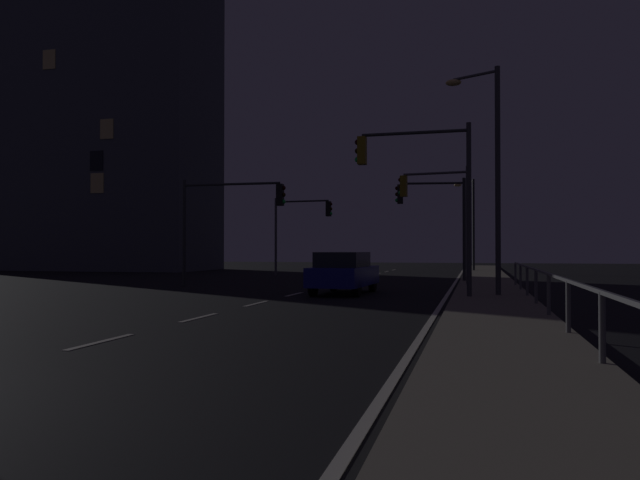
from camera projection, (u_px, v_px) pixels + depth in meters
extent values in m
plane|color=black|center=(298.00, 294.00, 23.05)|extent=(112.00, 112.00, 0.00)
cube|color=gray|center=(491.00, 295.00, 21.31)|extent=(2.57, 77.00, 0.14)
cube|color=silver|center=(101.00, 342.00, 10.95)|extent=(0.14, 2.00, 0.01)
cube|color=silver|center=(199.00, 318.00, 14.82)|extent=(0.14, 2.00, 0.01)
cube|color=silver|center=(257.00, 304.00, 18.70)|extent=(0.14, 2.00, 0.01)
cube|color=silver|center=(294.00, 294.00, 22.57)|extent=(0.14, 2.00, 0.01)
cube|color=silver|center=(321.00, 288.00, 26.44)|extent=(0.14, 2.00, 0.01)
cube|color=silver|center=(341.00, 283.00, 30.32)|extent=(0.14, 2.00, 0.01)
cube|color=silver|center=(356.00, 279.00, 34.19)|extent=(0.14, 2.00, 0.01)
cube|color=silver|center=(368.00, 276.00, 38.07)|extent=(0.14, 2.00, 0.01)
cube|color=silver|center=(378.00, 274.00, 41.94)|extent=(0.14, 2.00, 0.01)
cube|color=silver|center=(387.00, 272.00, 45.81)|extent=(0.14, 2.00, 0.01)
cube|color=silver|center=(394.00, 270.00, 49.69)|extent=(0.14, 2.00, 0.01)
cube|color=silver|center=(452.00, 288.00, 26.53)|extent=(0.14, 53.00, 0.01)
cube|color=navy|center=(344.00, 276.00, 22.97)|extent=(1.97, 4.46, 0.70)
cube|color=#1E2328|center=(343.00, 259.00, 22.74)|extent=(1.69, 2.52, 0.55)
cylinder|color=black|center=(334.00, 283.00, 24.54)|extent=(0.24, 0.65, 0.64)
cylinder|color=black|center=(373.00, 284.00, 24.08)|extent=(0.24, 0.65, 0.64)
cylinder|color=black|center=(313.00, 287.00, 21.84)|extent=(0.24, 0.65, 0.64)
cylinder|color=black|center=(357.00, 288.00, 21.38)|extent=(0.24, 0.65, 0.64)
cylinder|color=#4C4C51|center=(468.00, 225.00, 26.64)|extent=(0.16, 0.16, 5.18)
cylinder|color=#4C4C51|center=(435.00, 173.00, 27.19)|extent=(2.85, 0.44, 0.11)
cube|color=olive|center=(404.00, 186.00, 27.70)|extent=(0.32, 0.37, 0.95)
sphere|color=black|center=(400.00, 180.00, 27.76)|extent=(0.20, 0.20, 0.20)
sphere|color=black|center=(400.00, 186.00, 27.76)|extent=(0.20, 0.20, 0.20)
sphere|color=#19D84C|center=(400.00, 193.00, 27.75)|extent=(0.20, 0.20, 0.20)
cylinder|color=#2D3033|center=(184.00, 233.00, 27.69)|extent=(0.16, 0.16, 4.84)
cylinder|color=#2D3033|center=(231.00, 184.00, 27.21)|extent=(4.54, 0.21, 0.11)
cube|color=black|center=(280.00, 195.00, 26.69)|extent=(0.29, 0.35, 0.95)
sphere|color=black|center=(283.00, 188.00, 26.66)|extent=(0.20, 0.20, 0.20)
sphere|color=black|center=(283.00, 195.00, 26.65)|extent=(0.20, 0.20, 0.20)
sphere|color=#19D84C|center=(283.00, 202.00, 26.65)|extent=(0.20, 0.20, 0.20)
cylinder|color=#2D3033|center=(464.00, 229.00, 29.92)|extent=(0.16, 0.16, 5.05)
cylinder|color=#2D3033|center=(432.00, 183.00, 30.14)|extent=(3.10, 0.53, 0.11)
cube|color=black|center=(400.00, 194.00, 30.31)|extent=(0.32, 0.38, 0.95)
sphere|color=black|center=(397.00, 188.00, 30.33)|extent=(0.20, 0.20, 0.20)
sphere|color=black|center=(397.00, 194.00, 30.32)|extent=(0.20, 0.20, 0.20)
sphere|color=#19D84C|center=(397.00, 200.00, 30.32)|extent=(0.20, 0.20, 0.20)
cylinder|color=#4C4C51|center=(276.00, 237.00, 39.50)|extent=(0.16, 0.16, 5.01)
cylinder|color=#2D3033|center=(302.00, 201.00, 38.94)|extent=(3.60, 0.43, 0.11)
cube|color=black|center=(328.00, 209.00, 38.33)|extent=(0.31, 0.36, 0.95)
sphere|color=black|center=(331.00, 204.00, 38.28)|extent=(0.20, 0.20, 0.20)
sphere|color=black|center=(331.00, 209.00, 38.28)|extent=(0.20, 0.20, 0.20)
sphere|color=#19D84C|center=(331.00, 214.00, 38.27)|extent=(0.20, 0.20, 0.20)
cylinder|color=#38383D|center=(469.00, 209.00, 19.91)|extent=(0.16, 0.16, 5.69)
cylinder|color=#2D3033|center=(414.00, 133.00, 20.42)|extent=(3.56, 0.16, 0.11)
cube|color=olive|center=(362.00, 151.00, 20.88)|extent=(0.28, 0.34, 0.95)
sphere|color=black|center=(358.00, 142.00, 20.92)|extent=(0.20, 0.20, 0.20)
sphere|color=black|center=(358.00, 151.00, 20.92)|extent=(0.20, 0.20, 0.20)
sphere|color=#19D84C|center=(358.00, 160.00, 20.91)|extent=(0.20, 0.20, 0.20)
cylinder|color=#38383D|center=(498.00, 180.00, 20.54)|extent=(0.18, 0.18, 7.72)
cylinder|color=#4C4C51|center=(475.00, 75.00, 21.14)|extent=(1.52, 0.84, 0.10)
ellipsoid|color=#F9D172|center=(453.00, 83.00, 21.69)|extent=(0.56, 0.36, 0.24)
cylinder|color=#2D3033|center=(474.00, 225.00, 44.84)|extent=(0.18, 0.18, 6.72)
cylinder|color=#38383D|center=(465.00, 182.00, 45.77)|extent=(1.24, 1.57, 0.10)
ellipsoid|color=#F9D172|center=(458.00, 185.00, 46.65)|extent=(0.56, 0.36, 0.24)
cylinder|color=#59595E|center=(602.00, 328.00, 8.18)|extent=(0.09, 0.09, 0.95)
cylinder|color=#59595E|center=(568.00, 307.00, 11.19)|extent=(0.09, 0.09, 0.95)
cylinder|color=#59595E|center=(549.00, 295.00, 14.20)|extent=(0.09, 0.09, 0.95)
cylinder|color=#59595E|center=(536.00, 287.00, 17.22)|extent=(0.09, 0.09, 0.95)
cylinder|color=#59595E|center=(527.00, 281.00, 20.23)|extent=(0.09, 0.09, 0.95)
cylinder|color=#59595E|center=(521.00, 277.00, 23.25)|extent=(0.09, 0.09, 0.95)
cylinder|color=#59595E|center=(515.00, 274.00, 26.26)|extent=(0.09, 0.09, 0.95)
cube|color=slate|center=(549.00, 274.00, 14.21)|extent=(0.06, 24.90, 0.06)
cube|color=#4C515B|center=(90.00, 130.00, 50.75)|extent=(20.57, 8.15, 23.30)
cube|color=#EACC7A|center=(107.00, 129.00, 45.69)|extent=(1.10, 0.06, 1.50)
cube|color=#EACC7A|center=(97.00, 183.00, 45.82)|extent=(1.10, 0.06, 1.50)
cube|color=#EACC7A|center=(49.00, 59.00, 47.04)|extent=(1.10, 0.06, 1.50)
cube|color=black|center=(97.00, 161.00, 45.86)|extent=(1.10, 0.06, 1.50)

